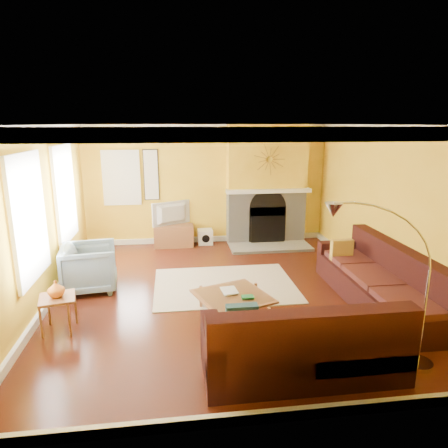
{
  "coord_description": "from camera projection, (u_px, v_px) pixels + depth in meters",
  "views": [
    {
      "loc": [
        -0.79,
        -6.07,
        2.73
      ],
      "look_at": [
        0.06,
        0.4,
        1.07
      ],
      "focal_mm": 32.0,
      "sensor_mm": 36.0,
      "label": 1
    }
  ],
  "objects": [
    {
      "name": "floor",
      "position": [
        224.0,
        293.0,
        6.61
      ],
      "size": [
        5.5,
        6.0,
        0.02
      ],
      "primitive_type": "cube",
      "color": "#582112",
      "rests_on": "ground"
    },
    {
      "name": "ceiling",
      "position": [
        224.0,
        124.0,
        5.94
      ],
      "size": [
        5.5,
        6.0,
        0.02
      ],
      "primitive_type": "cube",
      "color": "white",
      "rests_on": "ground"
    },
    {
      "name": "wall_back",
      "position": [
        207.0,
        185.0,
        9.16
      ],
      "size": [
        5.5,
        0.02,
        2.7
      ],
      "primitive_type": "cube",
      "color": "yellow",
      "rests_on": "ground"
    },
    {
      "name": "wall_front",
      "position": [
        270.0,
        290.0,
        3.38
      ],
      "size": [
        5.5,
        0.02,
        2.7
      ],
      "primitive_type": "cube",
      "color": "yellow",
      "rests_on": "ground"
    },
    {
      "name": "wall_left",
      "position": [
        40.0,
        218.0,
        5.92
      ],
      "size": [
        0.02,
        6.0,
        2.7
      ],
      "primitive_type": "cube",
      "color": "yellow",
      "rests_on": "ground"
    },
    {
      "name": "wall_right",
      "position": [
        388.0,
        208.0,
        6.62
      ],
      "size": [
        0.02,
        6.0,
        2.7
      ],
      "primitive_type": "cube",
      "color": "yellow",
      "rests_on": "ground"
    },
    {
      "name": "baseboard",
      "position": [
        224.0,
        289.0,
        6.59
      ],
      "size": [
        5.5,
        6.0,
        0.12
      ],
      "primitive_type": null,
      "color": "white",
      "rests_on": "floor"
    },
    {
      "name": "crown_molding",
      "position": [
        224.0,
        129.0,
        5.95
      ],
      "size": [
        5.5,
        6.0,
        0.12
      ],
      "primitive_type": null,
      "color": "white",
      "rests_on": "ceiling"
    },
    {
      "name": "window_left_near",
      "position": [
        64.0,
        194.0,
        7.14
      ],
      "size": [
        0.06,
        1.22,
        1.72
      ],
      "primitive_type": "cube",
      "color": "white",
      "rests_on": "wall_left"
    },
    {
      "name": "window_left_far",
      "position": [
        27.0,
        218.0,
        5.31
      ],
      "size": [
        0.06,
        1.22,
        1.72
      ],
      "primitive_type": "cube",
      "color": "white",
      "rests_on": "wall_left"
    },
    {
      "name": "window_back",
      "position": [
        121.0,
        178.0,
        8.83
      ],
      "size": [
        0.82,
        0.06,
        1.22
      ],
      "primitive_type": "cube",
      "color": "white",
      "rests_on": "wall_back"
    },
    {
      "name": "wall_art",
      "position": [
        151.0,
        175.0,
        8.91
      ],
      "size": [
        0.34,
        0.04,
        1.14
      ],
      "primitive_type": "cube",
      "color": "white",
      "rests_on": "wall_back"
    },
    {
      "name": "fireplace",
      "position": [
        266.0,
        185.0,
        9.13
      ],
      "size": [
        1.8,
        0.4,
        2.7
      ],
      "primitive_type": null,
      "color": "gray",
      "rests_on": "floor"
    },
    {
      "name": "mantel",
      "position": [
        269.0,
        191.0,
        8.93
      ],
      "size": [
        1.92,
        0.22,
        0.08
      ],
      "primitive_type": "cube",
      "color": "white",
      "rests_on": "fireplace"
    },
    {
      "name": "hearth",
      "position": [
        270.0,
        247.0,
        8.93
      ],
      "size": [
        1.8,
        0.7,
        0.06
      ],
      "primitive_type": "cube",
      "color": "gray",
      "rests_on": "floor"
    },
    {
      "name": "sunburst",
      "position": [
        269.0,
        159.0,
        8.76
      ],
      "size": [
        0.7,
        0.04,
        0.7
      ],
      "primitive_type": null,
      "color": "olive",
      "rests_on": "fireplace"
    },
    {
      "name": "rug",
      "position": [
        225.0,
        285.0,
        6.9
      ],
      "size": [
        2.4,
        1.8,
        0.02
      ],
      "primitive_type": "cube",
      "color": "beige",
      "rests_on": "floor"
    },
    {
      "name": "sectional_sofa",
      "position": [
        310.0,
        288.0,
        5.68
      ],
      "size": [
        3.26,
        3.42,
        0.9
      ],
      "primitive_type": null,
      "color": "#331110",
      "rests_on": "floor"
    },
    {
      "name": "coffee_table",
      "position": [
        233.0,
        307.0,
        5.68
      ],
      "size": [
        1.2,
        1.2,
        0.37
      ],
      "primitive_type": null,
      "rotation": [
        0.0,
        0.0,
        0.35
      ],
      "color": "white",
      "rests_on": "floor"
    },
    {
      "name": "media_console",
      "position": [
        174.0,
        236.0,
        9.04
      ],
      "size": [
        0.88,
        0.4,
        0.49
      ],
      "primitive_type": "cube",
      "color": "#925A35",
      "rests_on": "floor"
    },
    {
      "name": "tv",
      "position": [
        173.0,
        214.0,
        8.92
      ],
      "size": [
        0.88,
        0.53,
        0.54
      ],
      "primitive_type": "imported",
      "rotation": [
        0.0,
        0.0,
        3.62
      ],
      "color": "black",
      "rests_on": "media_console"
    },
    {
      "name": "subwoofer",
      "position": [
        205.0,
        237.0,
        9.25
      ],
      "size": [
        0.34,
        0.34,
        0.34
      ],
      "primitive_type": "cube",
      "color": "white",
      "rests_on": "floor"
    },
    {
      "name": "armchair",
      "position": [
        90.0,
        268.0,
        6.63
      ],
      "size": [
        0.97,
        0.94,
        0.79
      ],
      "primitive_type": "imported",
      "rotation": [
        0.0,
        0.0,
        1.7
      ],
      "color": "gray",
      "rests_on": "floor"
    },
    {
      "name": "side_table",
      "position": [
        59.0,
        314.0,
        5.34
      ],
      "size": [
        0.53,
        0.53,
        0.49
      ],
      "primitive_type": null,
      "rotation": [
        0.0,
        0.0,
        0.23
      ],
      "color": "#925A35",
      "rests_on": "floor"
    },
    {
      "name": "vase",
      "position": [
        56.0,
        289.0,
        5.25
      ],
      "size": [
        0.23,
        0.23,
        0.23
      ],
      "primitive_type": "imported",
      "rotation": [
        0.0,
        0.0,
        -0.05
      ],
      "color": "orange",
      "rests_on": "side_table"
    },
    {
      "name": "book",
      "position": [
        222.0,
        292.0,
        5.7
      ],
      "size": [
        0.25,
        0.32,
        0.03
      ],
      "primitive_type": "imported",
      "rotation": [
        0.0,
        0.0,
        0.12
      ],
      "color": "white",
      "rests_on": "coffee_table"
    },
    {
      "name": "arc_lamp",
      "position": [
        382.0,
        290.0,
        4.31
      ],
      "size": [
        1.25,
        0.36,
        1.94
      ],
      "primitive_type": null,
      "color": "silver",
      "rests_on": "floor"
    }
  ]
}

